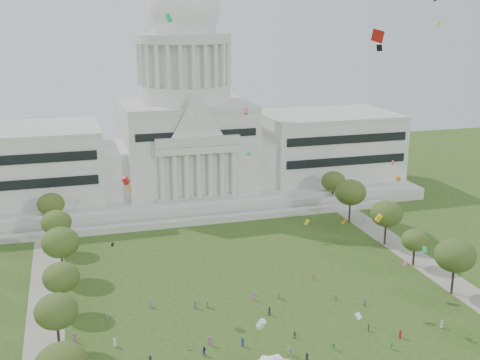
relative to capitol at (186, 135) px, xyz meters
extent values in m
cube|color=beige|center=(0.00, 1.41, -20.30)|extent=(160.00, 60.00, 4.00)
cube|color=beige|center=(0.00, -31.59, -21.30)|extent=(130.00, 3.00, 2.00)
cube|color=beige|center=(0.00, -23.59, -19.80)|extent=(140.00, 3.00, 5.00)
cube|color=beige|center=(-55.00, 0.41, -7.30)|extent=(50.00, 34.00, 22.00)
cube|color=beige|center=(55.00, 0.41, -7.30)|extent=(50.00, 34.00, 22.00)
cube|color=beige|center=(-27.00, -1.59, -10.30)|extent=(12.00, 26.00, 16.00)
cube|color=beige|center=(27.00, -1.59, -10.30)|extent=(12.00, 26.00, 16.00)
cube|color=beige|center=(0.00, 0.41, -4.30)|extent=(44.00, 38.00, 28.00)
cube|color=beige|center=(0.00, -19.59, -1.10)|extent=(28.00, 3.00, 2.40)
cube|color=black|center=(-55.00, -16.79, -5.30)|extent=(46.00, 0.40, 11.00)
cube|color=black|center=(55.00, -16.79, -5.30)|extent=(46.00, 0.40, 11.00)
cylinder|color=beige|center=(0.00, 0.41, 15.10)|extent=(32.00, 32.00, 6.00)
cylinder|color=beige|center=(0.00, 0.41, 25.10)|extent=(28.00, 28.00, 14.00)
cylinder|color=beige|center=(0.00, 0.41, 33.60)|extent=(32.40, 32.40, 3.00)
cylinder|color=beige|center=(0.00, 0.41, 39.10)|extent=(22.00, 22.00, 8.00)
ellipsoid|color=silver|center=(0.00, 0.41, 43.10)|extent=(25.00, 25.00, 26.20)
cube|color=gray|center=(-48.00, -83.59, -22.28)|extent=(8.00, 160.00, 0.04)
cube|color=gray|center=(48.00, -83.59, -22.28)|extent=(8.00, 160.00, 0.04)
cylinder|color=black|center=(-45.04, -96.29, -19.56)|extent=(0.56, 0.56, 5.47)
ellipsoid|color=#354C1B|center=(-45.04, -96.29, -13.77)|extent=(8.42, 8.42, 6.89)
cylinder|color=black|center=(44.17, -96.15, -19.19)|extent=(0.56, 0.56, 6.20)
ellipsoid|color=#314718|center=(44.17, -96.15, -12.62)|extent=(9.55, 9.55, 7.82)
cylinder|color=black|center=(-44.09, -79.67, -19.66)|extent=(0.56, 0.56, 5.27)
ellipsoid|color=#354F1A|center=(-44.09, -79.67, -14.07)|extent=(8.12, 8.12, 6.65)
cylinder|color=black|center=(44.40, -79.10, -20.02)|extent=(0.56, 0.56, 4.56)
ellipsoid|color=#3C521D|center=(44.40, -79.10, -15.19)|extent=(7.01, 7.01, 5.74)
cylinder|color=black|center=(-44.08, -61.17, -19.28)|extent=(0.56, 0.56, 6.03)
ellipsoid|color=#364F1A|center=(-44.08, -61.17, -12.89)|extent=(9.29, 9.29, 7.60)
cylinder|color=black|center=(44.76, -63.55, -19.31)|extent=(0.56, 0.56, 5.97)
ellipsoid|color=#324819|center=(44.76, -63.55, -12.99)|extent=(9.19, 9.19, 7.52)
cylinder|color=black|center=(-45.22, -42.58, -19.59)|extent=(0.56, 0.56, 5.41)
ellipsoid|color=#39511A|center=(-45.22, -42.58, -13.86)|extent=(8.33, 8.33, 6.81)
cylinder|color=black|center=(43.49, -43.40, -19.11)|extent=(0.56, 0.56, 6.37)
ellipsoid|color=#384A17|center=(43.49, -43.40, -12.35)|extent=(9.82, 9.82, 8.03)
cylinder|color=black|center=(-46.87, -24.45, -19.64)|extent=(0.56, 0.56, 5.32)
ellipsoid|color=#394A16|center=(-46.87, -24.45, -14.00)|extent=(8.19, 8.19, 6.70)
cylinder|color=black|center=(45.96, -25.46, -19.56)|extent=(0.56, 0.56, 5.47)
ellipsoid|color=#374815|center=(45.96, -25.46, -13.77)|extent=(8.42, 8.42, 6.89)
imported|color=silver|center=(32.30, -109.68, -21.41)|extent=(1.02, 0.86, 1.78)
imported|color=#994C8C|center=(21.48, -96.24, -21.51)|extent=(0.86, 0.65, 1.57)
imported|color=#33723F|center=(6.82, -111.12, -21.47)|extent=(1.13, 1.16, 1.66)
imported|color=#4C4C51|center=(1.08, -104.80, -21.50)|extent=(0.86, 1.06, 1.60)
imported|color=silver|center=(-2.16, -110.64, -21.28)|extent=(1.81, 1.89, 2.02)
imported|color=navy|center=(-18.16, -105.97, -21.34)|extent=(1.07, 0.87, 1.91)
imported|color=#33723F|center=(17.94, -114.08, -21.53)|extent=(1.10, 0.97, 1.53)
imported|color=olive|center=(16.84, -106.64, -21.48)|extent=(0.77, 1.06, 1.63)
cube|color=#26262B|center=(0.26, -113.32, -21.45)|extent=(0.53, 0.48, 1.69)
cube|color=olive|center=(15.89, -79.62, -21.56)|extent=(0.46, 0.40, 1.47)
cube|color=#26262B|center=(-28.58, -106.27, -21.34)|extent=(0.47, 0.58, 1.91)
cube|color=#994C8C|center=(-25.16, -83.28, -21.41)|extent=(0.35, 0.50, 1.78)
cube|color=#4C4C51|center=(-15.72, -86.49, -21.37)|extent=(0.41, 0.55, 1.86)
cube|color=#994C8C|center=(-42.00, -93.80, -21.38)|extent=(0.56, 0.56, 1.84)
cube|color=olive|center=(16.26, -92.02, -21.48)|extent=(0.50, 0.50, 1.63)
cube|color=#33723F|center=(3.98, -87.44, -21.39)|extent=(0.47, 0.56, 1.82)
cube|color=#B21E1E|center=(21.72, -110.90, -21.38)|extent=(0.57, 0.49, 1.82)
cube|color=#4C4C51|center=(-13.03, -86.93, -21.43)|extent=(0.34, 0.49, 1.73)
cube|color=navy|center=(-10.06, -104.90, -21.35)|extent=(0.47, 0.58, 1.88)
cube|color=#26262B|center=(-0.69, -94.09, -21.35)|extent=(0.56, 0.58, 1.88)
cube|color=#994C8C|center=(-1.99, -86.33, -21.33)|extent=(0.47, 0.59, 1.94)
cube|color=#994C8C|center=(-16.21, -102.64, -21.32)|extent=(0.51, 0.60, 1.95)
cube|color=silver|center=(-34.49, -97.77, -21.40)|extent=(0.55, 0.45, 1.78)
cube|color=#994C8C|center=(-35.01, -86.65, -21.47)|extent=(0.34, 0.47, 1.65)
camera|label=1|loc=(-40.31, -206.95, 41.56)|focal=45.00mm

